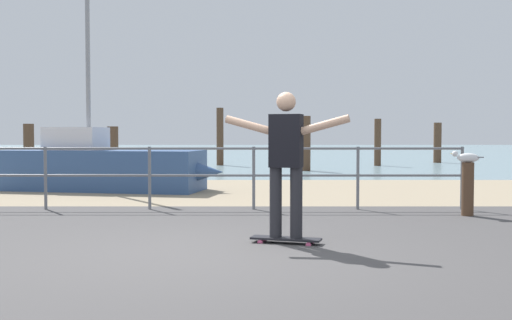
% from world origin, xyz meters
% --- Properties ---
extents(ground_plane, '(24.00, 10.00, 0.04)m').
position_xyz_m(ground_plane, '(0.00, -1.00, 0.00)').
color(ground_plane, '#474444').
rests_on(ground_plane, ground).
extents(beach_strip, '(24.00, 6.00, 0.04)m').
position_xyz_m(beach_strip, '(0.00, 7.00, 0.00)').
color(beach_strip, tan).
rests_on(beach_strip, ground).
extents(sea_surface, '(72.00, 50.00, 0.04)m').
position_xyz_m(sea_surface, '(0.00, 35.00, 0.00)').
color(sea_surface, '#75939E').
rests_on(sea_surface, ground).
extents(railing_fence, '(10.30, 0.05, 1.05)m').
position_xyz_m(railing_fence, '(-1.43, 3.60, 0.70)').
color(railing_fence, slate).
rests_on(railing_fence, ground).
extents(sailboat, '(5.07, 2.23, 4.90)m').
position_xyz_m(sailboat, '(-2.92, 7.02, 0.52)').
color(sailboat, '#335184').
rests_on(sailboat, ground).
extents(skateboard, '(0.82, 0.42, 0.08)m').
position_xyz_m(skateboard, '(0.66, 0.45, 0.07)').
color(skateboard, black).
rests_on(skateboard, ground).
extents(skateboarder, '(1.41, 0.51, 1.65)m').
position_xyz_m(skateboarder, '(0.66, 0.45, 1.02)').
color(skateboarder, '#26262B').
rests_on(skateboarder, skateboard).
extents(bollard_short, '(0.18, 0.18, 0.83)m').
position_xyz_m(bollard_short, '(3.52, 2.81, 0.41)').
color(bollard_short, '#513826').
rests_on(bollard_short, ground).
extents(seagull, '(0.48, 0.21, 0.18)m').
position_xyz_m(seagull, '(3.51, 2.82, 0.91)').
color(seagull, white).
rests_on(seagull, bollard_short).
extents(groyne_post_0, '(0.34, 0.34, 1.58)m').
position_xyz_m(groyne_post_0, '(-7.17, 13.87, 0.79)').
color(groyne_post_0, '#513826').
rests_on(groyne_post_0, ground).
extents(groyne_post_1, '(0.34, 0.34, 1.48)m').
position_xyz_m(groyne_post_1, '(-4.13, 12.70, 0.74)').
color(groyne_post_1, '#513826').
rests_on(groyne_post_1, ground).
extents(groyne_post_2, '(0.27, 0.27, 2.26)m').
position_xyz_m(groyne_post_2, '(-1.09, 17.69, 1.13)').
color(groyne_post_2, '#513826').
rests_on(groyne_post_2, ground).
extents(groyne_post_3, '(0.38, 0.38, 1.84)m').
position_xyz_m(groyne_post_3, '(1.95, 14.15, 0.92)').
color(groyne_post_3, '#513826').
rests_on(groyne_post_3, ground).
extents(groyne_post_4, '(0.26, 0.26, 1.82)m').
position_xyz_m(groyne_post_4, '(4.99, 17.26, 0.91)').
color(groyne_post_4, '#513826').
rests_on(groyne_post_4, ground).
extents(groyne_post_5, '(0.33, 0.33, 1.72)m').
position_xyz_m(groyne_post_5, '(8.02, 19.79, 0.86)').
color(groyne_post_5, '#513826').
rests_on(groyne_post_5, ground).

